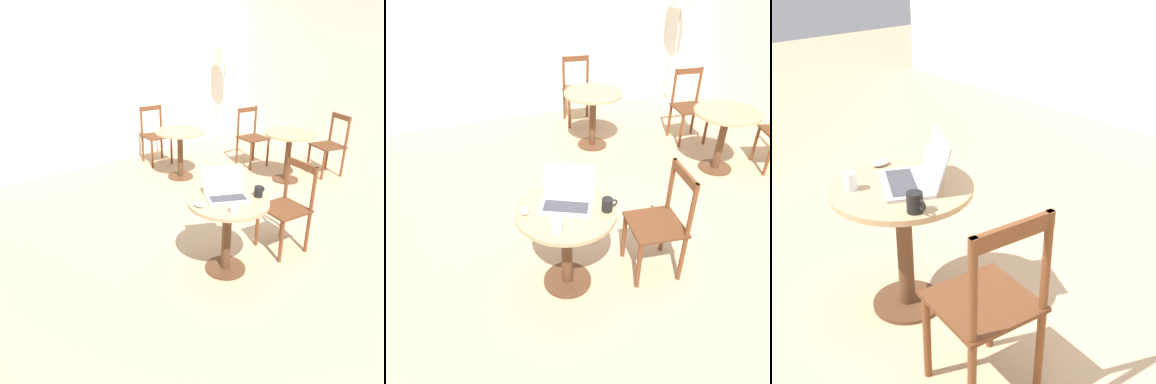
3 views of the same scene
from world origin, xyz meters
TOP-DOWN VIEW (x-y plane):
  - ground_plane at (0.00, 0.00)m, footprint 16.00×16.00m
  - wall_back at (0.00, 3.23)m, footprint 9.40×0.06m
  - cafe_table_near at (-0.32, -0.17)m, footprint 0.71×0.71m
  - cafe_table_mid at (1.88, 0.85)m, footprint 0.71×0.71m
  - cafe_table_far at (0.77, 1.91)m, footprint 0.71×0.71m
  - chair_near_right at (0.40, -0.28)m, footprint 0.45×0.45m
  - chair_mid_back at (1.99, 1.65)m, footprint 0.45×0.45m
  - chair_far_back at (0.88, 2.71)m, footprint 0.45×0.45m
  - floor_lamp at (2.51, 2.84)m, footprint 0.32×0.32m
  - laptop at (-0.29, -0.11)m, footprint 0.46×0.44m
  - mouse at (-0.60, -0.11)m, footprint 0.06×0.10m
  - mug at (-0.06, -0.29)m, footprint 0.11×0.07m
  - drinking_glass at (-0.45, -0.38)m, footprint 0.07×0.07m

SIDE VIEW (x-z plane):
  - ground_plane at x=0.00m, z-range 0.00..0.00m
  - chair_near_right at x=0.40m, z-range 0.00..0.90m
  - chair_mid_back at x=1.99m, z-range 0.00..0.90m
  - chair_far_back at x=0.88m, z-range 0.00..0.90m
  - cafe_table_near at x=-0.32m, z-range 0.18..0.89m
  - cafe_table_mid at x=1.88m, z-range 0.18..0.89m
  - cafe_table_far at x=0.77m, z-range 0.18..0.89m
  - mouse at x=-0.60m, z-range 0.71..0.74m
  - drinking_glass at x=-0.45m, z-range 0.71..0.79m
  - mug at x=-0.06m, z-range 0.71..0.80m
  - laptop at x=-0.29m, z-range 0.63..0.87m
  - wall_back at x=0.00m, z-range 0.00..2.70m
  - floor_lamp at x=2.51m, z-range 0.59..2.31m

